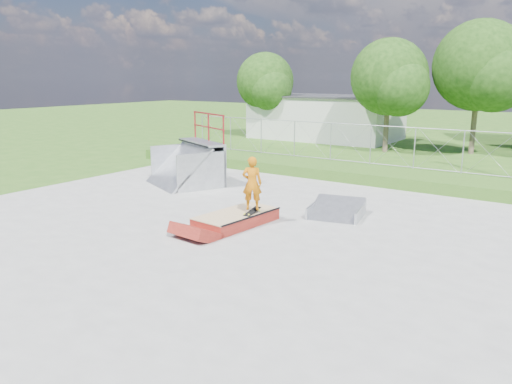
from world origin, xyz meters
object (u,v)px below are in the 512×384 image
grind_box (236,219)px  skater (252,186)px  quarter_pipe (183,150)px  flat_bank_ramp (336,210)px

grind_box → skater: skater is taller
grind_box → quarter_pipe: quarter_pipe is taller
quarter_pipe → skater: quarter_pipe is taller
grind_box → flat_bank_ramp: 3.32m
flat_bank_ramp → grind_box: bearing=-141.6°
quarter_pipe → skater: 6.55m
skater → flat_bank_ramp: bearing=-155.9°
grind_box → flat_bank_ramp: bearing=56.2°
skater → grind_box: bearing=-0.4°
flat_bank_ramp → skater: skater is taller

